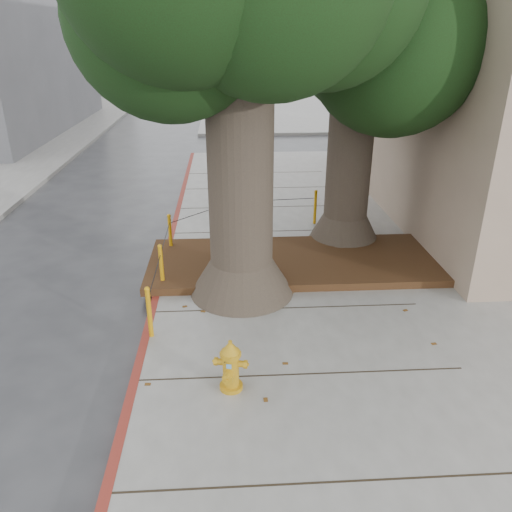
{
  "coord_description": "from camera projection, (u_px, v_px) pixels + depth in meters",
  "views": [
    {
      "loc": [
        -0.55,
        -6.12,
        4.88
      ],
      "look_at": [
        -0.04,
        2.31,
        1.1
      ],
      "focal_mm": 35.0,
      "sensor_mm": 36.0,
      "label": 1
    }
  ],
  "objects": [
    {
      "name": "planter_bed",
      "position": [
        294.0,
        262.0,
        11.11
      ],
      "size": [
        6.4,
        2.6,
        0.16
      ],
      "primitive_type": "cube",
      "color": "black",
      "rests_on": "sidewalk_main"
    },
    {
      "name": "tree_far",
      "position": [
        374.0,
        26.0,
        10.54
      ],
      "size": [
        4.5,
        3.8,
        7.17
      ],
      "color": "#4C3F33",
      "rests_on": "sidewalk_main"
    },
    {
      "name": "sidewalk_far",
      "position": [
        318.0,
        108.0,
        35.23
      ],
      "size": [
        16.0,
        20.0,
        0.15
      ],
      "primitive_type": "cube",
      "color": "slate",
      "rests_on": "ground"
    },
    {
      "name": "car_dark",
      "position": [
        15.0,
        132.0,
        23.27
      ],
      "size": [
        2.26,
        4.84,
        1.37
      ],
      "primitive_type": "imported",
      "rotation": [
        0.0,
        0.0,
        -0.08
      ],
      "color": "black",
      "rests_on": "ground"
    },
    {
      "name": "ground",
      "position": [
        268.0,
        383.0,
        7.6
      ],
      "size": [
        140.0,
        140.0,
        0.0
      ],
      "primitive_type": "plane",
      "color": "#28282B",
      "rests_on": "ground"
    },
    {
      "name": "car_silver",
      "position": [
        373.0,
        133.0,
        23.25
      ],
      "size": [
        3.8,
        1.78,
        1.26
      ],
      "primitive_type": "imported",
      "rotation": [
        0.0,
        0.0,
        1.65
      ],
      "color": "#A8A7AD",
      "rests_on": "ground"
    },
    {
      "name": "building_side_white",
      "position": [
        496.0,
        40.0,
        30.32
      ],
      "size": [
        10.0,
        10.0,
        9.0
      ],
      "primitive_type": "cube",
      "color": "silver",
      "rests_on": "ground"
    },
    {
      "name": "car_red",
      "position": [
        455.0,
        123.0,
        26.11
      ],
      "size": [
        3.57,
        1.59,
        1.14
      ],
      "primitive_type": "imported",
      "rotation": [
        0.0,
        0.0,
        1.68
      ],
      "color": "maroon",
      "rests_on": "ground"
    },
    {
      "name": "bollard_ring",
      "position": [
        214.0,
        237.0,
        11.27
      ],
      "size": [
        3.79,
        5.39,
        0.95
      ],
      "color": "#CE8B0B",
      "rests_on": "sidewalk_main"
    },
    {
      "name": "building_far_white",
      "position": [
        39.0,
        1.0,
        44.6
      ],
      "size": [
        12.0,
        18.0,
        15.0
      ],
      "primitive_type": "cube",
      "color": "silver",
      "rests_on": "ground"
    },
    {
      "name": "fire_hydrant",
      "position": [
        231.0,
        366.0,
        7.11
      ],
      "size": [
        0.43,
        0.41,
        0.81
      ],
      "rotation": [
        0.0,
        0.0,
        -0.23
      ],
      "color": "orange",
      "rests_on": "sidewalk_main"
    },
    {
      "name": "curb_red",
      "position": [
        156.0,
        302.0,
        9.74
      ],
      "size": [
        0.14,
        26.0,
        0.16
      ],
      "primitive_type": "cube",
      "color": "maroon",
      "rests_on": "ground"
    }
  ]
}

